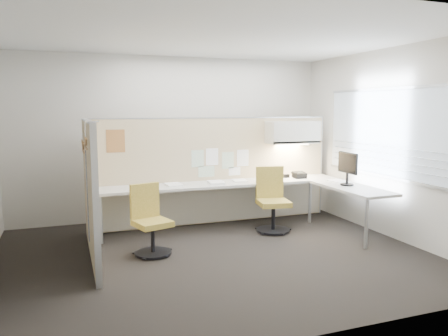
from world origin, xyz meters
name	(u,v)px	position (x,y,z in m)	size (l,w,h in m)	color
floor	(214,255)	(0.00, 0.00, -0.01)	(5.50, 4.50, 0.01)	black
ceiling	(213,35)	(0.00, 0.00, 2.80)	(5.50, 4.50, 0.01)	white
wall_back	(173,138)	(0.00, 2.25, 1.40)	(5.50, 0.02, 2.80)	beige
wall_front	(305,173)	(0.00, -2.25, 1.40)	(5.50, 0.02, 2.80)	beige
wall_right	(389,143)	(2.75, 0.00, 1.40)	(0.02, 4.50, 2.80)	beige
window_pane	(388,133)	(2.73, 0.00, 1.55)	(0.01, 2.80, 1.30)	#92A0A9
partition_back	(214,171)	(0.55, 1.60, 0.88)	(4.10, 0.06, 1.75)	#C4B387
partition_left	(90,190)	(-1.50, 0.50, 0.88)	(0.06, 2.20, 1.75)	#C4B387
desk	(246,191)	(0.93, 1.13, 0.60)	(4.00, 2.07, 0.73)	beige
overhead_bin	(293,132)	(1.90, 1.39, 1.51)	(0.90, 0.36, 0.38)	beige
task_light_strip	(292,144)	(1.90, 1.39, 1.30)	(0.60, 0.06, 0.02)	#FFEABF
pinned_papers	(219,162)	(0.63, 1.57, 1.03)	(1.01, 0.00, 0.47)	#8CBF8C
poster	(116,141)	(-1.05, 1.57, 1.42)	(0.28, 0.00, 0.35)	orange
chair_left	(150,222)	(-0.77, 0.35, 0.43)	(0.53, 0.55, 0.91)	black
chair_right	(272,202)	(1.23, 0.79, 0.46)	(0.53, 0.55, 0.99)	black
monitor	(348,167)	(2.30, 0.37, 1.03)	(0.20, 0.49, 0.51)	black
phone	(299,175)	(1.97, 1.26, 0.78)	(0.21, 0.20, 0.12)	black
stapler	(274,177)	(1.54, 1.37, 0.76)	(0.14, 0.04, 0.05)	black
tape_dispenser	(286,176)	(1.78, 1.38, 0.76)	(0.10, 0.06, 0.06)	black
coat_hook	(85,155)	(-1.58, -0.49, 1.43)	(0.18, 0.42, 1.27)	silver
paper_stack_0	(173,185)	(-0.22, 1.30, 0.74)	(0.23, 0.30, 0.02)	white
paper_stack_1	(216,183)	(0.44, 1.20, 0.75)	(0.23, 0.30, 0.04)	white
paper_stack_2	(239,180)	(0.89, 1.34, 0.74)	(0.23, 0.30, 0.01)	white
paper_stack_3	(267,179)	(1.38, 1.27, 0.74)	(0.23, 0.30, 0.02)	white
paper_stack_4	(338,181)	(2.38, 0.71, 0.74)	(0.23, 0.30, 0.02)	white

